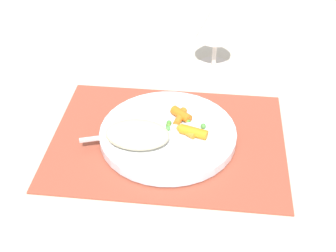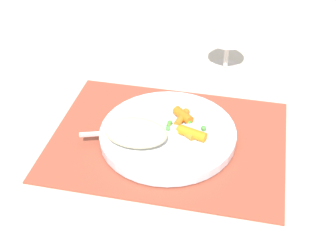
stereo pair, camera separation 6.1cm
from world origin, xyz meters
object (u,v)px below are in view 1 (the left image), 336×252
(carrot_portion, at_px, (186,124))
(fork, at_px, (150,131))
(wine_glass, at_px, (217,21))
(plate, at_px, (168,134))
(rice_mound, at_px, (138,134))

(carrot_portion, bearing_deg, fork, -159.56)
(fork, bearing_deg, carrot_portion, 20.44)
(carrot_portion, xyz_separation_m, wine_glass, (0.04, 0.26, 0.08))
(plate, height_order, rice_mound, rice_mound)
(plate, xyz_separation_m, carrot_portion, (0.03, 0.01, 0.02))
(plate, height_order, carrot_portion, carrot_portion)
(fork, distance_m, wine_glass, 0.31)
(carrot_portion, relative_size, wine_glass, 0.53)
(rice_mound, xyz_separation_m, carrot_portion, (0.08, 0.05, -0.01))
(plate, bearing_deg, fork, -162.12)
(plate, distance_m, fork, 0.03)
(rice_mound, bearing_deg, carrot_portion, 33.51)
(plate, distance_m, carrot_portion, 0.04)
(plate, height_order, fork, fork)
(plate, bearing_deg, carrot_portion, 22.88)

